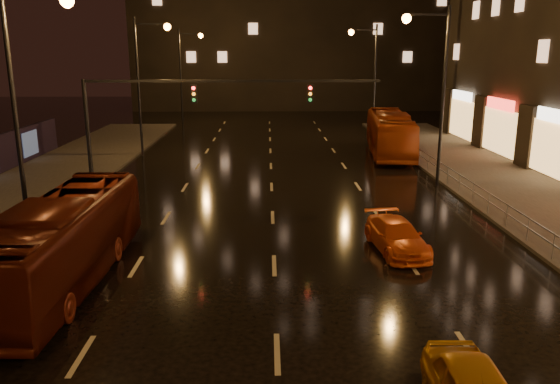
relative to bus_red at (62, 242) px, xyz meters
name	(u,v)px	position (x,y,z in m)	size (l,w,h in m)	color
ground	(272,196)	(7.00, 11.41, -1.46)	(140.00, 140.00, 0.00)	black
traffic_signal	(174,108)	(1.94, 11.41, 3.27)	(15.31, 0.32, 6.20)	black
railing_right	(474,187)	(17.20, 9.41, -0.57)	(0.05, 56.00, 1.00)	#99999E
bus_red	(62,242)	(0.00, 0.00, 0.00)	(2.46, 10.51, 2.93)	#56180C
bus_curb	(390,133)	(16.00, 23.60, 0.15)	(2.70, 11.55, 3.22)	#9C360F
taxi_far	(397,236)	(11.77, 2.83, -0.86)	(1.68, 4.14, 1.20)	#EC5B16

